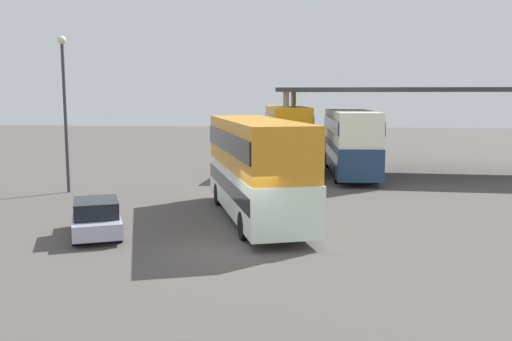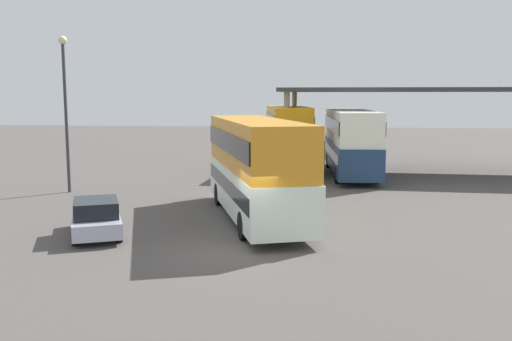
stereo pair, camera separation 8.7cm
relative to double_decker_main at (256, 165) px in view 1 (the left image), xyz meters
name	(u,v)px [view 1 (the left image)]	position (x,y,z in m)	size (l,w,h in m)	color
ground_plane	(241,249)	(0.02, -4.59, -2.24)	(140.00, 140.00, 0.00)	#514C48
double_decker_main	(256,165)	(0.00, 0.00, 0.00)	(5.55, 10.42, 4.07)	white
parked_hatchback	(96,218)	(-5.41, -3.45, -1.56)	(2.96, 3.99, 1.35)	#ADAFC6
double_decker_near_canopy	(286,135)	(0.40, 15.40, 0.11)	(3.83, 10.34, 4.28)	white
double_decker_mid_row	(350,139)	(4.55, 13.14, 0.02)	(3.14, 11.16, 4.10)	navy
depot_canopy	(425,93)	(9.40, 14.69, 2.93)	(18.99, 7.53, 5.51)	#33353A
lamppost_tall	(64,95)	(-10.43, 5.04, 2.80)	(0.44, 0.44, 8.02)	#33353A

